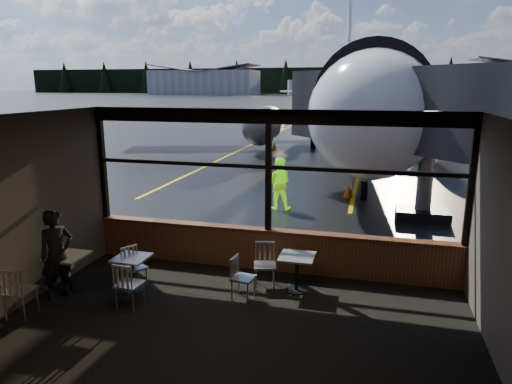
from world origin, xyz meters
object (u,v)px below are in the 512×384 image
at_px(airliner, 355,56).
at_px(cafe_table_near, 297,273).
at_px(cafe_table_mid, 132,274).
at_px(chair_left_s, 20,291).
at_px(chair_near_w, 243,278).
at_px(chair_mid_s, 129,285).
at_px(ground_crew, 279,183).
at_px(chair_near_n, 265,266).
at_px(cone_nose, 348,190).
at_px(jet_bridge, 425,136).
at_px(cafe_table_left, 69,273).
at_px(chair_mid_w, 134,268).
at_px(cone_wing, 274,146).
at_px(passenger, 57,255).

height_order(airliner, cafe_table_near, airliner).
distance_m(cafe_table_mid, chair_left_s, 1.98).
xyz_separation_m(chair_near_w, chair_mid_s, (-1.90, -0.86, 0.04)).
relative_size(cafe_table_near, ground_crew, 0.43).
xyz_separation_m(cafe_table_mid, chair_near_n, (2.50, 0.79, 0.10)).
xyz_separation_m(chair_near_w, cone_nose, (1.43, 8.79, -0.18)).
relative_size(cafe_table_mid, cone_nose, 1.46).
bearing_deg(chair_left_s, cafe_table_near, 21.32).
height_order(jet_bridge, cafe_table_left, jet_bridge).
distance_m(cafe_table_left, chair_left_s, 1.10).
relative_size(cafe_table_near, chair_mid_w, 0.87).
bearing_deg(ground_crew, cone_nose, -138.92).
relative_size(cafe_table_near, cafe_table_mid, 1.05).
distance_m(jet_bridge, chair_left_s, 11.49).
bearing_deg(cone_wing, chair_near_n, -78.19).
bearing_deg(cafe_table_left, ground_crew, 69.17).
relative_size(jet_bridge, chair_near_n, 12.48).
height_order(cafe_table_near, chair_mid_w, chair_mid_w).
height_order(cafe_table_near, ground_crew, ground_crew).
bearing_deg(chair_mid_w, cone_nose, -171.23).
height_order(airliner, chair_left_s, airliner).
relative_size(chair_mid_s, chair_mid_w, 1.08).
bearing_deg(cone_nose, chair_mid_w, -112.49).
xyz_separation_m(chair_left_s, ground_crew, (2.88, 8.18, 0.37)).
relative_size(jet_bridge, cafe_table_left, 14.89).
bearing_deg(passenger, cafe_table_mid, -31.25).
bearing_deg(chair_near_n, jet_bridge, -132.49).
bearing_deg(airliner, chair_mid_w, -103.54).
relative_size(ground_crew, cone_nose, 3.54).
xyz_separation_m(chair_mid_s, chair_left_s, (-1.67, -0.77, 0.02)).
bearing_deg(chair_mid_s, airliner, 86.30).
height_order(cafe_table_left, chair_mid_s, chair_mid_s).
distance_m(airliner, jet_bridge, 14.60).
bearing_deg(chair_left_s, cone_wing, 85.53).
bearing_deg(passenger, chair_mid_w, -26.76).
xyz_separation_m(cone_nose, cone_wing, (-5.27, 11.48, -0.01)).
relative_size(jet_bridge, chair_left_s, 11.86).
bearing_deg(passenger, cafe_table_near, -41.24).
bearing_deg(chair_near_n, chair_mid_s, 19.86).
bearing_deg(chair_near_n, cafe_table_near, 165.50).
xyz_separation_m(chair_left_s, passenger, (0.17, 0.81, 0.39)).
bearing_deg(cafe_table_mid, chair_mid_w, 97.72).
height_order(jet_bridge, chair_near_w, jet_bridge).
distance_m(chair_left_s, passenger, 0.92).
height_order(cafe_table_mid, cone_wing, cafe_table_mid).
bearing_deg(cone_wing, ground_crew, -77.10).
distance_m(airliner, cone_wing, 7.22).
height_order(airliner, chair_mid_s, airliner).
bearing_deg(cafe_table_mid, ground_crew, 77.22).
distance_m(airliner, cafe_table_near, 21.05).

